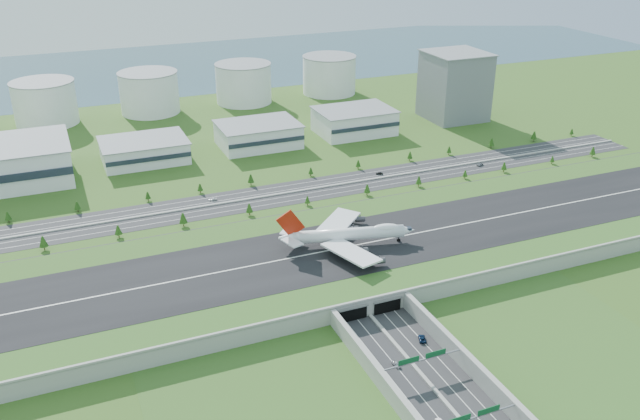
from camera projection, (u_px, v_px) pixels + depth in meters
name	position (u px, v px, depth m)	size (l,w,h in m)	color
ground	(326.00, 265.00, 345.71)	(1200.00, 1200.00, 0.00)	#2C5219
airfield_deck	(326.00, 258.00, 343.91)	(520.00, 100.00, 9.20)	gray
underpass_road	(427.00, 374.00, 260.88)	(38.80, 120.40, 8.00)	#28282B
sign_gantry_near	(422.00, 361.00, 263.08)	(38.70, 0.70, 9.80)	gray
sign_gantry_far	(474.00, 418.00, 233.72)	(38.70, 0.70, 9.80)	gray
north_expressway	(267.00, 197.00, 425.37)	(560.00, 36.00, 0.12)	#28282B
tree_row	(265.00, 192.00, 420.45)	(504.41, 48.62, 8.37)	#3D2819
hangar_mid_a	(144.00, 151.00, 481.02)	(58.00, 42.00, 15.00)	white
hangar_mid_b	(258.00, 135.00, 510.24)	(58.00, 42.00, 17.00)	white
hangar_mid_c	(354.00, 121.00, 537.73)	(58.00, 42.00, 19.00)	white
office_tower	(455.00, 86.00, 567.53)	(46.00, 46.00, 55.00)	slate
fuel_tank_a	(45.00, 103.00, 556.56)	(50.00, 50.00, 35.00)	white
fuel_tank_b	(149.00, 93.00, 586.21)	(50.00, 50.00, 35.00)	white
fuel_tank_c	(244.00, 83.00, 615.86)	(50.00, 50.00, 35.00)	white
fuel_tank_d	(329.00, 75.00, 645.50)	(50.00, 50.00, 35.00)	white
bay_water	(157.00, 68.00, 748.31)	(1200.00, 260.00, 0.06)	#325260
boeing_747	(347.00, 234.00, 345.91)	(70.73, 66.05, 22.28)	white
car_0	(396.00, 364.00, 270.51)	(1.90, 4.72, 1.61)	silver
car_2	(422.00, 338.00, 286.42)	(2.84, 6.17, 1.71)	#0B1E3B
car_5	(379.00, 173.00, 459.04)	(1.61, 4.60, 1.52)	black
car_6	(480.00, 164.00, 474.80)	(2.75, 5.97, 1.66)	#ABACB0
car_7	(213.00, 199.00, 419.55)	(2.07, 5.10, 1.48)	white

